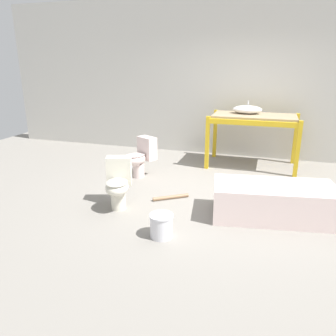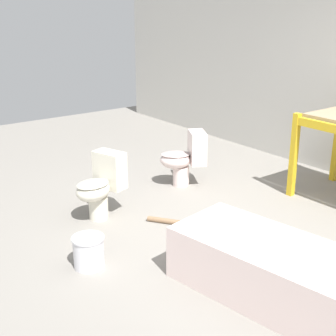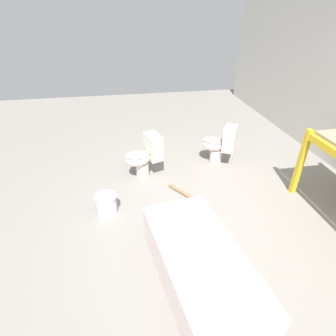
% 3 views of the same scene
% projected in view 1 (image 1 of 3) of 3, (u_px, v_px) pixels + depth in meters
% --- Properties ---
extents(ground_plane, '(12.00, 12.00, 0.00)m').
position_uv_depth(ground_plane, '(220.00, 195.00, 4.97)').
color(ground_plane, gray).
extents(warehouse_wall_rear, '(10.80, 0.08, 3.20)m').
position_uv_depth(warehouse_wall_rear, '(242.00, 79.00, 6.61)').
color(warehouse_wall_rear, beige).
rests_on(warehouse_wall_rear, ground_plane).
extents(shelving_rack, '(1.64, 0.92, 0.99)m').
position_uv_depth(shelving_rack, '(254.00, 123.00, 6.11)').
color(shelving_rack, gold).
rests_on(shelving_rack, ground_plane).
extents(sink_basin, '(0.54, 0.37, 0.23)m').
position_uv_depth(sink_basin, '(247.00, 109.00, 6.18)').
color(sink_basin, white).
rests_on(sink_basin, shelving_rack).
extents(bathtub_main, '(1.61, 0.93, 0.44)m').
position_uv_depth(bathtub_main, '(274.00, 199.00, 4.18)').
color(bathtub_main, silver).
rests_on(bathtub_main, ground_plane).
extents(toilet_near, '(0.55, 0.64, 0.68)m').
position_uv_depth(toilet_near, '(140.00, 156.00, 5.67)').
color(toilet_near, silver).
rests_on(toilet_near, ground_plane).
extents(toilet_far, '(0.48, 0.62, 0.68)m').
position_uv_depth(toilet_far, '(118.00, 182.00, 4.44)').
color(toilet_far, silver).
rests_on(toilet_far, ground_plane).
extents(bucket_white, '(0.28, 0.28, 0.28)m').
position_uv_depth(bucket_white, '(162.00, 225.00, 3.74)').
color(bucket_white, silver).
rests_on(bucket_white, ground_plane).
extents(loose_pipe, '(0.48, 0.36, 0.05)m').
position_uv_depth(loose_pipe, '(171.00, 197.00, 4.81)').
color(loose_pipe, '#8C6B4C').
rests_on(loose_pipe, ground_plane).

